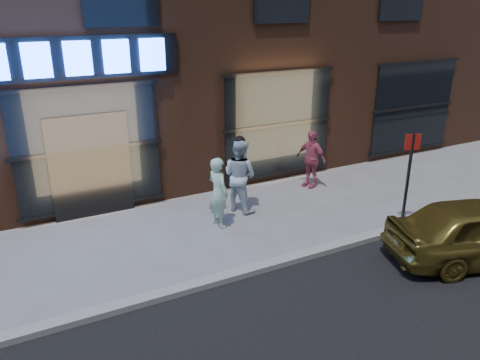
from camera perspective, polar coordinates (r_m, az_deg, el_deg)
The scene contains 6 objects.
ground at distance 8.20m, azimuth -11.61°, elevation -14.50°, with size 90.00×90.00×0.00m, color slate.
curb at distance 8.17m, azimuth -11.64°, elevation -14.16°, with size 60.00×0.25×0.12m, color gray.
man_bowtie at distance 10.22m, azimuth -2.66°, elevation -1.54°, with size 0.58×0.38×1.60m, color #BEFAE0.
man_cap at distance 11.00m, azimuth -0.03°, elevation 0.58°, with size 0.86×0.67×1.76m, color white.
passerby at distance 12.63m, azimuth 8.63°, elevation 2.55°, with size 0.91×0.38×1.55m, color #C04F68.
sign_post at distance 10.63m, azimuth 19.88°, elevation 0.96°, with size 0.33×0.14×2.15m.
Camera 1 is at (-1.58, -6.55, 4.68)m, focal length 35.00 mm.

